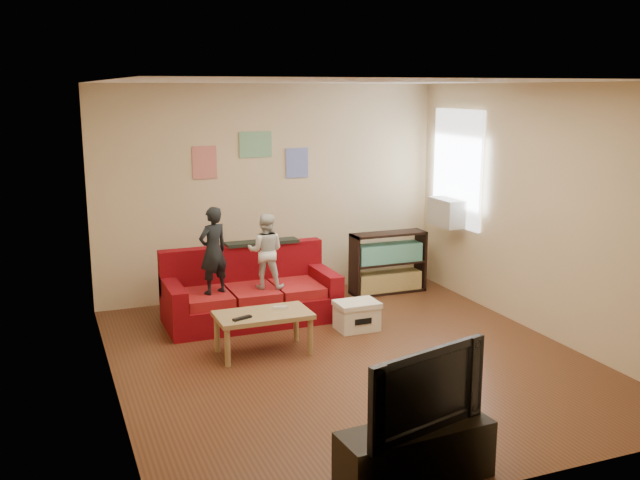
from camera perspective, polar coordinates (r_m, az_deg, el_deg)
name	(u,v)px	position (r m, az deg, el deg)	size (l,w,h in m)	color
room_shell	(351,226)	(6.83, 2.47, 1.15)	(4.52, 5.02, 2.72)	#59311B
sofa	(250,295)	(8.31, -5.63, -4.44)	(1.96, 0.90, 0.86)	maroon
child_a	(213,251)	(7.89, -8.54, -0.84)	(0.35, 0.23, 0.97)	black
child_b	(266,251)	(8.06, -4.37, -0.89)	(0.42, 0.32, 0.86)	silver
coffee_table	(263,319)	(7.24, -4.57, -6.28)	(0.95, 0.52, 0.43)	#A68553
remote	(242,318)	(7.04, -6.25, -6.23)	(0.20, 0.05, 0.02)	black
game_controller	(280,308)	(7.32, -3.19, -5.43)	(0.14, 0.04, 0.03)	silver
bookshelf	(388,266)	(9.39, 5.46, -2.07)	(1.00, 0.30, 0.80)	black
window	(457,168)	(9.28, 10.94, 5.65)	(0.04, 1.08, 1.48)	white
ac_unit	(448,212)	(9.29, 10.17, 2.20)	(0.28, 0.55, 0.35)	#B7B2A3
artwork_left	(205,163)	(8.86, -9.22, 6.14)	(0.30, 0.01, 0.40)	#D87266
artwork_center	(255,145)	(9.00, -5.18, 7.61)	(0.42, 0.01, 0.32)	#72B27F
artwork_right	(297,163)	(9.19, -1.85, 6.18)	(0.30, 0.01, 0.38)	#727FCC
file_box	(357,315)	(7.98, 2.96, -6.04)	(0.47, 0.36, 0.32)	white
tv_stand	(415,455)	(5.09, 7.62, -16.67)	(1.09, 0.36, 0.41)	black
television	(417,387)	(4.87, 7.78, -11.56)	(1.01, 0.13, 0.58)	black
tissue	(347,328)	(7.92, 2.21, -7.04)	(0.10, 0.10, 0.10)	white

